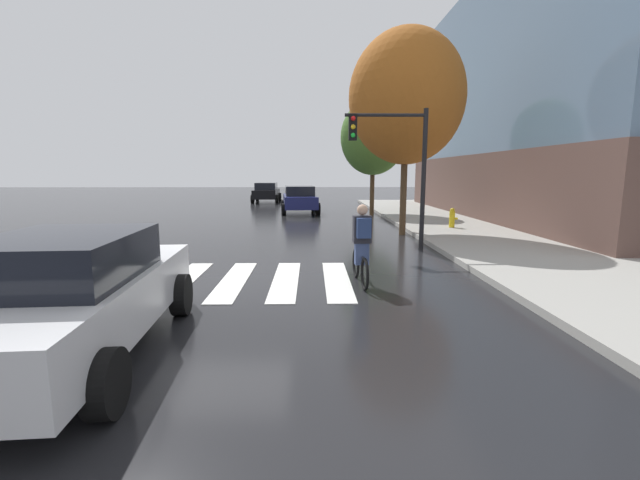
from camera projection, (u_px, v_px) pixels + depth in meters
name	position (u px, v px, depth m)	size (l,w,h in m)	color
ground_plane	(231.00, 281.00, 9.12)	(120.00, 120.00, 0.00)	black
sidewalk	(627.00, 275.00, 9.28)	(6.50, 50.00, 0.15)	#9E9B93
crosswalk_stripes	(208.00, 280.00, 9.11)	(6.17, 3.42, 0.01)	silver
sedan_near	(71.00, 294.00, 5.24)	(2.39, 4.71, 1.59)	silver
sedan_mid	(300.00, 199.00, 24.49)	(2.41, 4.65, 1.56)	navy
sedan_far	(267.00, 192.00, 33.38)	(2.10, 4.46, 1.54)	black
cyclist	(362.00, 245.00, 8.64)	(0.37, 1.71, 1.69)	black
traffic_light_near	(397.00, 154.00, 12.50)	(2.47, 0.28, 4.20)	black
fire_hydrant	(452.00, 218.00, 16.77)	(0.33, 0.22, 0.78)	gold
street_tree_near	(406.00, 97.00, 15.08)	(4.16, 4.16, 7.41)	#4C3823
street_tree_mid	(373.00, 137.00, 22.40)	(3.50, 3.50, 6.22)	#4C3823
corner_building	(634.00, 103.00, 20.56)	(16.09, 21.33, 11.52)	brown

